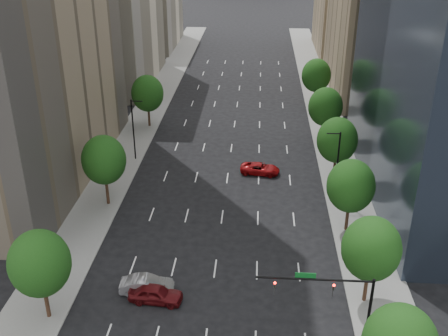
% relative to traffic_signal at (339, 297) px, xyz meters
% --- Properties ---
extents(sidewalk_left, '(6.00, 200.00, 0.15)m').
position_rel_traffic_signal_xyz_m(sidewalk_left, '(-26.03, 30.00, -5.10)').
color(sidewalk_left, slate).
rests_on(sidewalk_left, ground).
extents(sidewalk_right, '(6.00, 200.00, 0.15)m').
position_rel_traffic_signal_xyz_m(sidewalk_right, '(4.97, 30.00, -5.10)').
color(sidewalk_right, slate).
rests_on(sidewalk_right, ground).
extents(filler_left, '(14.00, 26.00, 18.00)m').
position_rel_traffic_signal_xyz_m(filler_left, '(-35.53, 106.00, 3.83)').
color(filler_left, beige).
rests_on(filler_left, ground).
extents(parking_tan_right, '(14.00, 30.00, 30.00)m').
position_rel_traffic_signal_xyz_m(parking_tan_right, '(14.47, 70.00, 9.83)').
color(parking_tan_right, '#8C7759').
rests_on(parking_tan_right, ground).
extents(filler_right, '(14.00, 26.00, 16.00)m').
position_rel_traffic_signal_xyz_m(filler_right, '(14.47, 103.00, 2.83)').
color(filler_right, '#8C7759').
rests_on(filler_right, ground).
extents(tree_right_1, '(5.20, 5.20, 8.75)m').
position_rel_traffic_signal_xyz_m(tree_right_1, '(3.47, 6.00, 0.58)').
color(tree_right_1, '#382316').
rests_on(tree_right_1, ground).
extents(tree_right_2, '(5.20, 5.20, 8.61)m').
position_rel_traffic_signal_xyz_m(tree_right_2, '(3.47, 18.00, 0.43)').
color(tree_right_2, '#382316').
rests_on(tree_right_2, ground).
extents(tree_right_3, '(5.20, 5.20, 8.89)m').
position_rel_traffic_signal_xyz_m(tree_right_3, '(3.47, 30.00, 0.72)').
color(tree_right_3, '#382316').
rests_on(tree_right_3, ground).
extents(tree_right_4, '(5.20, 5.20, 8.46)m').
position_rel_traffic_signal_xyz_m(tree_right_4, '(3.47, 44.00, 0.29)').
color(tree_right_4, '#382316').
rests_on(tree_right_4, ground).
extents(tree_right_5, '(5.20, 5.20, 8.75)m').
position_rel_traffic_signal_xyz_m(tree_right_5, '(3.47, 60.00, 0.58)').
color(tree_right_5, '#382316').
rests_on(tree_right_5, ground).
extents(tree_left_0, '(5.20, 5.20, 8.75)m').
position_rel_traffic_signal_xyz_m(tree_left_0, '(-24.53, 2.00, 0.58)').
color(tree_left_0, '#382316').
rests_on(tree_left_0, ground).
extents(tree_left_1, '(5.20, 5.20, 8.97)m').
position_rel_traffic_signal_xyz_m(tree_left_1, '(-24.53, 22.00, 0.79)').
color(tree_left_1, '#382316').
rests_on(tree_left_1, ground).
extents(tree_left_2, '(5.20, 5.20, 8.68)m').
position_rel_traffic_signal_xyz_m(tree_left_2, '(-24.53, 48.00, 0.50)').
color(tree_left_2, '#382316').
rests_on(tree_left_2, ground).
extents(streetlight_rn, '(1.70, 0.20, 9.00)m').
position_rel_traffic_signal_xyz_m(streetlight_rn, '(2.91, 25.00, -0.33)').
color(streetlight_rn, black).
rests_on(streetlight_rn, ground).
extents(streetlight_ln, '(1.70, 0.20, 9.00)m').
position_rel_traffic_signal_xyz_m(streetlight_ln, '(-23.96, 35.00, -0.33)').
color(streetlight_ln, black).
rests_on(streetlight_ln, ground).
extents(traffic_signal, '(9.12, 0.40, 7.38)m').
position_rel_traffic_signal_xyz_m(traffic_signal, '(0.00, 0.00, 0.00)').
color(traffic_signal, black).
rests_on(traffic_signal, ground).
extents(car_maroon, '(5.10, 2.43, 1.68)m').
position_rel_traffic_signal_xyz_m(car_maroon, '(-15.53, 4.72, -4.33)').
color(car_maroon, '#4D0C0F').
rests_on(car_maroon, ground).
extents(car_silver, '(5.11, 2.06, 1.65)m').
position_rel_traffic_signal_xyz_m(car_silver, '(-16.58, 5.95, -4.35)').
color(car_silver, gray).
rests_on(car_silver, ground).
extents(car_red_far, '(5.55, 3.08, 1.47)m').
position_rel_traffic_signal_xyz_m(car_red_far, '(-6.20, 31.67, -4.44)').
color(car_red_far, maroon).
rests_on(car_red_far, ground).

